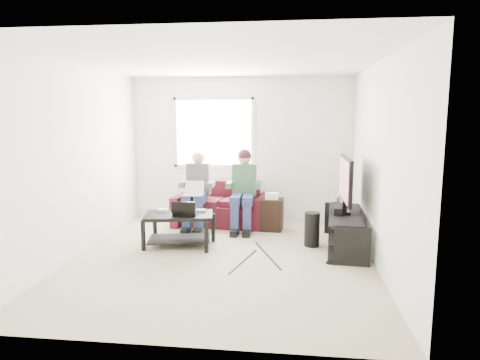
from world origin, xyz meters
name	(u,v)px	position (x,y,z in m)	size (l,w,h in m)	color
floor	(222,258)	(0.00, 0.00, 0.00)	(4.50, 4.50, 0.00)	tan
ceiling	(221,61)	(0.00, 0.00, 2.60)	(4.50, 4.50, 0.00)	white
wall_back	(241,149)	(0.00, 2.25, 1.30)	(4.50, 4.50, 0.00)	silver
wall_front	(177,195)	(0.00, -2.25, 1.30)	(4.50, 4.50, 0.00)	silver
wall_left	(77,161)	(-2.00, 0.00, 1.30)	(4.50, 4.50, 0.00)	silver
wall_right	(379,165)	(2.00, 0.00, 1.30)	(4.50, 4.50, 0.00)	silver
window	(214,133)	(-0.50, 2.23, 1.60)	(1.48, 0.04, 1.28)	white
sofa	(222,208)	(-0.28, 1.81, 0.29)	(1.69, 0.91, 0.75)	#4E1325
person_left	(197,187)	(-0.68, 1.56, 0.70)	(0.40, 0.70, 1.30)	navy
person_right	(244,184)	(0.12, 1.58, 0.76)	(0.40, 0.71, 1.34)	navy
laptop_silver	(193,192)	(-0.68, 1.29, 0.67)	(0.32, 0.22, 0.24)	silver
coffee_table	(179,222)	(-0.71, 0.47, 0.36)	(1.07, 0.76, 0.49)	black
laptop_black	(185,207)	(-0.59, 0.39, 0.61)	(0.34, 0.24, 0.24)	black
controller_a	(163,210)	(-0.99, 0.59, 0.51)	(0.14, 0.09, 0.04)	silver
controller_b	(176,210)	(-0.81, 0.65, 0.51)	(0.14, 0.09, 0.04)	black
controller_c	(201,211)	(-0.41, 0.62, 0.51)	(0.14, 0.09, 0.04)	gray
tv_stand	(345,233)	(1.70, 0.66, 0.23)	(0.61, 1.58, 0.51)	black
tv	(346,181)	(1.70, 0.76, 0.97)	(0.12, 1.10, 0.81)	black
soundbar	(336,209)	(1.58, 0.76, 0.56)	(0.12, 0.50, 0.10)	black
drink_cup	(337,201)	(1.65, 1.29, 0.57)	(0.08, 0.08, 0.12)	#9E6644
console_white	(349,236)	(1.70, 0.26, 0.30)	(0.30, 0.22, 0.06)	silver
console_grey	(342,222)	(1.70, 0.96, 0.31)	(0.34, 0.26, 0.08)	gray
console_black	(345,228)	(1.70, 0.61, 0.31)	(0.38, 0.30, 0.07)	black
subwoofer	(312,229)	(1.23, 0.70, 0.25)	(0.22, 0.22, 0.51)	black
keyboard_floor	(336,259)	(1.53, 0.11, 0.01)	(0.14, 0.42, 0.02)	black
end_table	(272,213)	(0.60, 1.53, 0.28)	(0.36, 0.36, 0.63)	black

